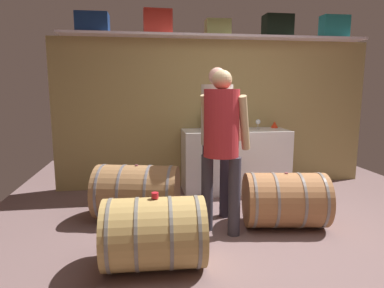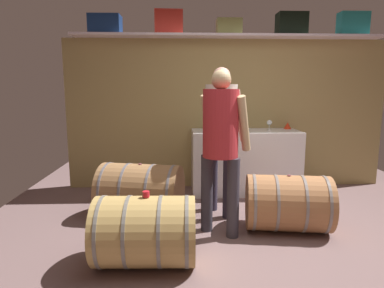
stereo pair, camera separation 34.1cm
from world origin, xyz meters
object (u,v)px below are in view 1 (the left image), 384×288
object	(u,v)px
wine_bottle_clear	(224,122)
wine_barrel_far	(285,200)
wine_glass	(258,122)
wine_barrel_flank	(137,192)
red_funnel	(275,125)
visitor_tasting	(222,135)
winemaker_pouring	(217,126)
tasting_cup	(155,195)
toolcase_olive	(218,28)
toolcase_black	(278,26)
wine_barrel_near	(154,233)
work_cabinet	(235,160)
toolcase_navy	(93,23)
toolcase_teal	(334,27)
wine_bottle_green	(204,119)
toolcase_red	(158,22)

from	to	relation	value
wine_bottle_clear	wine_barrel_far	bearing A→B (deg)	-72.19
wine_glass	wine_barrel_flank	distance (m)	2.06
red_funnel	visitor_tasting	size ratio (longest dim) A/B	0.07
wine_bottle_clear	wine_glass	size ratio (longest dim) A/B	1.92
winemaker_pouring	visitor_tasting	world-z (taller)	winemaker_pouring
wine_bottle_clear	wine_glass	xyz separation A→B (m)	(0.54, 0.15, -0.03)
tasting_cup	winemaker_pouring	xyz separation A→B (m)	(0.76, 1.15, 0.43)
toolcase_olive	visitor_tasting	xyz separation A→B (m)	(-0.30, -1.58, -1.30)
toolcase_black	wine_barrel_near	world-z (taller)	toolcase_black
tasting_cup	work_cabinet	bearing A→B (deg)	58.52
toolcase_navy	wine_barrel_far	size ratio (longest dim) A/B	0.46
toolcase_navy	visitor_tasting	bearing A→B (deg)	-47.66
wine_barrel_far	toolcase_navy	bearing A→B (deg)	152.00
toolcase_teal	winemaker_pouring	size ratio (longest dim) A/B	0.24
wine_bottle_green	wine_barrel_far	xyz separation A→B (m)	(0.61, -1.52, -0.74)
red_funnel	tasting_cup	xyz separation A→B (m)	(-1.86, -2.16, -0.31)
red_funnel	toolcase_navy	bearing A→B (deg)	179.50
wine_glass	visitor_tasting	world-z (taller)	visitor_tasting
toolcase_olive	toolcase_black	world-z (taller)	toolcase_black
toolcase_navy	winemaker_pouring	distance (m)	2.21
toolcase_olive	toolcase_navy	bearing A→B (deg)	-179.23
toolcase_teal	wine_barrel_far	bearing A→B (deg)	-130.44
red_funnel	toolcase_black	bearing A→B (deg)	103.83
red_funnel	wine_bottle_clear	bearing A→B (deg)	-160.16
toolcase_black	wine_barrel_far	size ratio (longest dim) A/B	0.44
toolcase_olive	visitor_tasting	bearing A→B (deg)	-99.85
wine_bottle_green	wine_barrel_far	distance (m)	1.80
red_funnel	wine_barrel_near	distance (m)	2.93
toolcase_navy	visitor_tasting	distance (m)	2.49
wine_barrel_near	red_funnel	bearing A→B (deg)	50.89
wine_bottle_green	toolcase_red	bearing A→B (deg)	178.64
work_cabinet	wine_barrel_far	bearing A→B (deg)	-82.10
toolcase_olive	wine_barrel_far	distance (m)	2.57
wine_bottle_green	work_cabinet	bearing A→B (deg)	-23.84
wine_glass	visitor_tasting	size ratio (longest dim) A/B	0.09
toolcase_red	toolcase_olive	xyz separation A→B (m)	(0.83, 0.00, -0.05)
tasting_cup	toolcase_teal	bearing A→B (deg)	38.61
wine_bottle_green	wine_glass	world-z (taller)	wine_bottle_green
toolcase_navy	winemaker_pouring	xyz separation A→B (m)	(1.48, -1.03, -1.28)
red_funnel	winemaker_pouring	bearing A→B (deg)	-137.51
toolcase_black	toolcase_teal	world-z (taller)	toolcase_teal
toolcase_olive	red_funnel	bearing A→B (deg)	-0.70
wine_glass	wine_barrel_flank	xyz separation A→B (m)	(-1.71, -0.92, -0.68)
wine_barrel_near	winemaker_pouring	xyz separation A→B (m)	(0.77, 1.15, 0.75)
toolcase_navy	visitor_tasting	size ratio (longest dim) A/B	0.26
wine_barrel_flank	winemaker_pouring	size ratio (longest dim) A/B	0.60
wine_barrel_near	wine_barrel_far	world-z (taller)	wine_barrel_near
wine_bottle_clear	winemaker_pouring	bearing A→B (deg)	-109.56
toolcase_navy	winemaker_pouring	size ratio (longest dim) A/B	0.25
wine_bottle_clear	visitor_tasting	bearing A→B (deg)	-104.58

